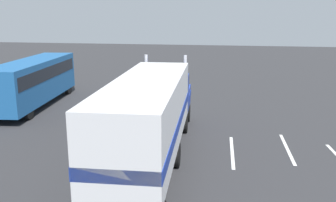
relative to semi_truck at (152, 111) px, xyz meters
The scene contains 6 objects.
ground_plane 6.40m from the semi_truck, ahead, with size 120.00×120.00×0.00m, color #2D2D30.
lane_stripe_near 4.91m from the semi_truck, 58.27° to the right, with size 4.40×0.16×0.01m, color silver.
lane_stripe_mid 7.52m from the semi_truck, 63.68° to the right, with size 4.40×0.16×0.01m, color silver.
semi_truck is the anchor object (origin of this frame).
person_bystander 4.78m from the semi_truck, 43.11° to the left, with size 0.34×0.45×1.63m.
parked_bus 14.39m from the semi_truck, 50.08° to the left, with size 11.22×3.79×3.40m.
Camera 1 is at (-21.14, -3.36, 6.72)m, focal length 39.08 mm.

